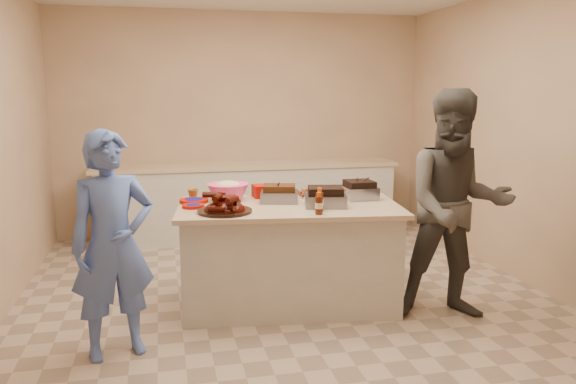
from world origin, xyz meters
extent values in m
cube|color=#47230F|center=(-0.06, 0.09, 0.85)|extent=(0.35, 0.30, 0.09)
cube|color=black|center=(0.27, -0.16, 0.85)|extent=(0.37, 0.33, 0.10)
cube|color=gray|center=(0.64, 0.08, 0.85)|extent=(0.28, 0.28, 0.11)
cylinder|color=silver|center=(0.25, 0.28, 0.85)|extent=(0.33, 0.33, 0.05)
cube|color=orange|center=(0.61, 0.21, 0.85)|extent=(0.30, 0.23, 0.08)
cylinder|color=#431709|center=(0.14, -0.43, 0.85)|extent=(0.06, 0.06, 0.17)
cylinder|color=#431709|center=(0.17, -0.32, 0.85)|extent=(0.07, 0.07, 0.18)
cylinder|color=yellow|center=(-0.15, 0.11, 0.85)|extent=(0.05, 0.05, 0.13)
imported|color=silver|center=(-0.05, 0.24, 0.85)|extent=(0.15, 0.06, 0.14)
cylinder|color=#A40C02|center=(-0.75, 0.23, 0.85)|extent=(0.26, 0.26, 0.03)
cylinder|color=#A40C02|center=(-0.77, 0.02, 0.85)|extent=(0.20, 0.20, 0.02)
imported|color=#8A601C|center=(-0.75, 0.38, 0.85)|extent=(0.10, 0.09, 0.09)
cube|color=#A40C02|center=(-0.13, 0.33, 0.85)|extent=(0.23, 0.18, 0.11)
imported|color=#5171C8|center=(-1.34, -0.67, 0.00)|extent=(0.98, 1.62, 0.36)
imported|color=#4F4B46|center=(1.19, -0.57, 0.00)|extent=(1.29, 1.94, 0.67)
camera|label=1|loc=(-1.00, -4.40, 1.76)|focal=35.00mm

